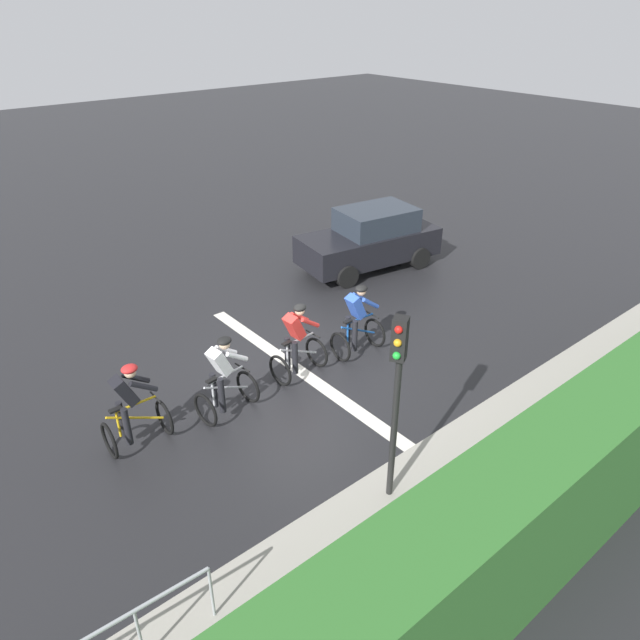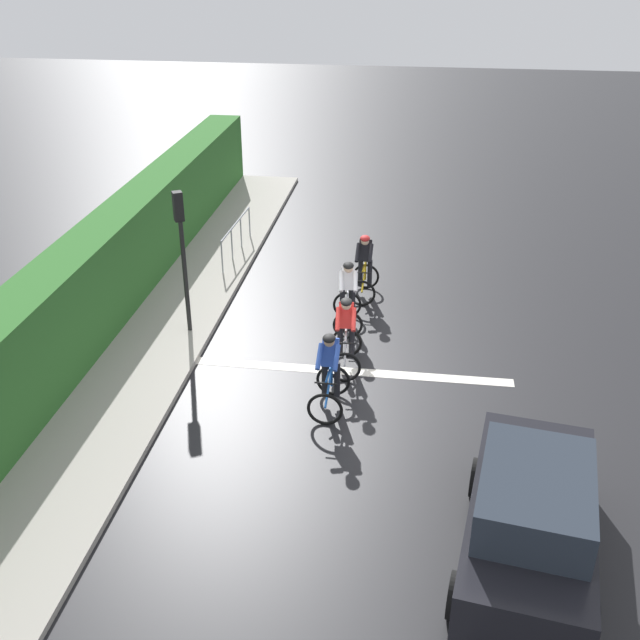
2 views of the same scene
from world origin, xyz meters
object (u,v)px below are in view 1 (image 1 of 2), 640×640
cyclist_mid (297,343)px  traffic_light_near_crossing (397,386)px  cyclist_fourth (357,322)px  cyclist_second (224,379)px  car_black (370,239)px  cyclist_lead (132,409)px

cyclist_mid → traffic_light_near_crossing: bearing=164.2°
cyclist_fourth → cyclist_second: bearing=90.2°
cyclist_second → car_black: (3.32, -6.97, 0.08)m
cyclist_lead → cyclist_mid: (-0.09, -3.53, 0.00)m
cyclist_fourth → traffic_light_near_crossing: 4.62m
cyclist_mid → car_black: 6.03m
cyclist_second → traffic_light_near_crossing: bearing=-167.4°
cyclist_lead → traffic_light_near_crossing: (-3.78, -2.49, 1.43)m
traffic_light_near_crossing → cyclist_lead: bearing=33.4°
cyclist_second → cyclist_mid: same height
cyclist_lead → cyclist_second: (-0.24, -1.70, 0.00)m
cyclist_second → traffic_light_near_crossing: size_ratio=0.50×
cyclist_lead → cyclist_fourth: 5.09m
cyclist_lead → traffic_light_near_crossing: size_ratio=0.50×
cyclist_fourth → car_black: car_black is taller
cyclist_second → cyclist_mid: bearing=-85.3°
cyclist_lead → car_black: size_ratio=0.38×
cyclist_mid → car_black: (3.17, -5.13, 0.08)m
cyclist_mid → cyclist_second: bearing=94.7°
cyclist_second → car_black: 7.72m
cyclist_mid → car_black: size_ratio=0.38×
traffic_light_near_crossing → cyclist_second: bearing=12.6°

